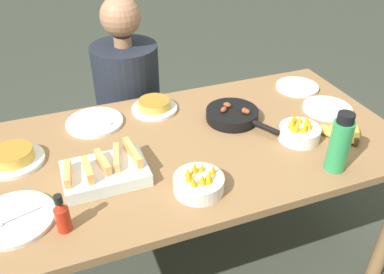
{
  "coord_description": "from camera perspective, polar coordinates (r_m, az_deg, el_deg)",
  "views": [
    {
      "loc": [
        -0.5,
        -1.31,
        1.76
      ],
      "look_at": [
        0.0,
        0.0,
        0.81
      ],
      "focal_mm": 38.0,
      "sensor_mm": 36.0,
      "label": 1
    }
  ],
  "objects": [
    {
      "name": "frittata_plate_side",
      "position": [
        1.94,
        -5.31,
        4.34
      ],
      "size": [
        0.22,
        0.22,
        0.05
      ],
      "color": "silver",
      "rests_on": "dining_table"
    },
    {
      "name": "frittata_plate_center",
      "position": [
        1.74,
        -23.8,
        -2.63
      ],
      "size": [
        0.23,
        0.23,
        0.06
      ],
      "color": "silver",
      "rests_on": "dining_table"
    },
    {
      "name": "empty_plate_far_right",
      "position": [
        1.89,
        -13.5,
        2.02
      ],
      "size": [
        0.26,
        0.26,
        0.02
      ],
      "color": "silver",
      "rests_on": "dining_table"
    },
    {
      "name": "person_figure",
      "position": [
        2.39,
        -8.58,
        2.02
      ],
      "size": [
        0.39,
        0.39,
        1.23
      ],
      "color": "black",
      "rests_on": "ground_plane"
    },
    {
      "name": "water_bottle",
      "position": [
        1.6,
        20.02,
        -0.86
      ],
      "size": [
        0.08,
        0.08,
        0.24
      ],
      "color": "#2D9351",
      "rests_on": "dining_table"
    },
    {
      "name": "banana_bunch",
      "position": [
        1.86,
        20.71,
        0.5
      ],
      "size": [
        0.21,
        0.19,
        0.04
      ],
      "color": "gold",
      "rests_on": "dining_table"
    },
    {
      "name": "dining_table",
      "position": [
        1.77,
        0.0,
        -3.39
      ],
      "size": [
        1.79,
        0.93,
        0.78
      ],
      "color": "olive",
      "rests_on": "ground_plane"
    },
    {
      "name": "skillet",
      "position": [
        1.86,
        5.76,
        3.08
      ],
      "size": [
        0.24,
        0.35,
        0.08
      ],
      "rotation": [
        0.0,
        0.0,
        5.17
      ],
      "color": "black",
      "rests_on": "dining_table"
    },
    {
      "name": "empty_plate_near_front",
      "position": [
        2.21,
        14.55,
        6.83
      ],
      "size": [
        0.22,
        0.22,
        0.02
      ],
      "color": "silver",
      "rests_on": "dining_table"
    },
    {
      "name": "empty_plate_far_left",
      "position": [
        2.05,
        18.44,
        3.83
      ],
      "size": [
        0.23,
        0.23,
        0.02
      ],
      "color": "silver",
      "rests_on": "dining_table"
    },
    {
      "name": "ground_plane",
      "position": [
        2.25,
        0.0,
        -17.37
      ],
      "size": [
        14.0,
        14.0,
        0.0
      ],
      "primitive_type": "plane",
      "color": "#383D33"
    },
    {
      "name": "hot_sauce_bottle",
      "position": [
        1.36,
        -17.77,
        -10.4
      ],
      "size": [
        0.05,
        0.05,
        0.14
      ],
      "color": "#B72814",
      "rests_on": "dining_table"
    },
    {
      "name": "melon_tray",
      "position": [
        1.54,
        -12.09,
        -4.76
      ],
      "size": [
        0.31,
        0.22,
        0.09
      ],
      "color": "silver",
      "rests_on": "dining_table"
    },
    {
      "name": "fruit_bowl_mango",
      "position": [
        1.45,
        0.95,
        -6.4
      ],
      "size": [
        0.18,
        0.18,
        0.11
      ],
      "color": "silver",
      "rests_on": "dining_table"
    },
    {
      "name": "empty_plate_mid_edge",
      "position": [
        1.48,
        -23.7,
        -10.48
      ],
      "size": [
        0.27,
        0.27,
        0.02
      ],
      "color": "silver",
      "rests_on": "dining_table"
    },
    {
      "name": "fruit_bowl_citrus",
      "position": [
        1.77,
        14.85,
        0.74
      ],
      "size": [
        0.17,
        0.17,
        0.11
      ],
      "color": "silver",
      "rests_on": "dining_table"
    }
  ]
}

